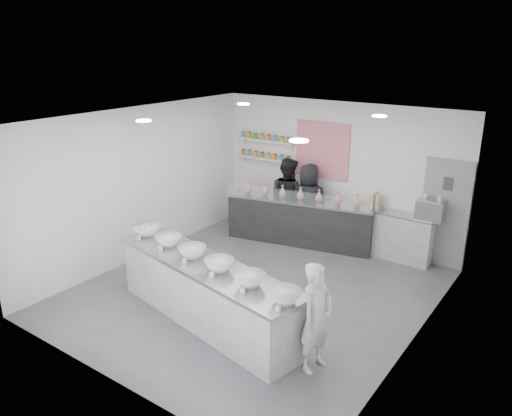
{
  "coord_description": "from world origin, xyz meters",
  "views": [
    {
      "loc": [
        4.52,
        -6.33,
        4.17
      ],
      "look_at": [
        -0.25,
        0.4,
        1.38
      ],
      "focal_mm": 35.0,
      "sensor_mm": 36.0,
      "label": 1
    }
  ],
  "objects_px": {
    "back_bar": "(300,222)",
    "espresso_ledge": "(400,237)",
    "espresso_machine": "(431,210)",
    "prep_counter": "(207,293)",
    "woman_prep": "(316,318)",
    "staff_left": "(287,197)",
    "staff_right": "(308,203)"
  },
  "relations": [
    {
      "from": "espresso_machine",
      "to": "staff_left",
      "type": "relative_size",
      "value": 0.28
    },
    {
      "from": "espresso_ledge",
      "to": "woman_prep",
      "type": "xyz_separation_m",
      "value": [
        0.34,
        -4.04,
        0.28
      ]
    },
    {
      "from": "prep_counter",
      "to": "woman_prep",
      "type": "height_order",
      "value": "woman_prep"
    },
    {
      "from": "prep_counter",
      "to": "espresso_ledge",
      "type": "height_order",
      "value": "prep_counter"
    },
    {
      "from": "espresso_ledge",
      "to": "woman_prep",
      "type": "distance_m",
      "value": 4.06
    },
    {
      "from": "staff_right",
      "to": "espresso_ledge",
      "type": "bearing_deg",
      "value": 162.47
    },
    {
      "from": "espresso_ledge",
      "to": "woman_prep",
      "type": "relative_size",
      "value": 0.85
    },
    {
      "from": "prep_counter",
      "to": "espresso_machine",
      "type": "xyz_separation_m",
      "value": [
        2.13,
        3.99,
        0.65
      ]
    },
    {
      "from": "espresso_ledge",
      "to": "espresso_machine",
      "type": "xyz_separation_m",
      "value": [
        0.54,
        0.0,
        0.67
      ]
    },
    {
      "from": "espresso_ledge",
      "to": "woman_prep",
      "type": "height_order",
      "value": "woman_prep"
    },
    {
      "from": "espresso_machine",
      "to": "staff_right",
      "type": "relative_size",
      "value": 0.29
    },
    {
      "from": "espresso_ledge",
      "to": "espresso_machine",
      "type": "distance_m",
      "value": 0.86
    },
    {
      "from": "espresso_ledge",
      "to": "espresso_machine",
      "type": "height_order",
      "value": "espresso_machine"
    },
    {
      "from": "prep_counter",
      "to": "staff_right",
      "type": "relative_size",
      "value": 2.1
    },
    {
      "from": "back_bar",
      "to": "staff_right",
      "type": "xyz_separation_m",
      "value": [
        0.06,
        0.25,
        0.37
      ]
    },
    {
      "from": "staff_right",
      "to": "prep_counter",
      "type": "bearing_deg",
      "value": 73.19
    },
    {
      "from": "espresso_machine",
      "to": "staff_left",
      "type": "bearing_deg",
      "value": -176.66
    },
    {
      "from": "back_bar",
      "to": "espresso_ledge",
      "type": "height_order",
      "value": "back_bar"
    },
    {
      "from": "prep_counter",
      "to": "espresso_machine",
      "type": "bearing_deg",
      "value": 72.85
    },
    {
      "from": "back_bar",
      "to": "espresso_ledge",
      "type": "relative_size",
      "value": 2.47
    },
    {
      "from": "back_bar",
      "to": "espresso_machine",
      "type": "relative_size",
      "value": 6.32
    },
    {
      "from": "prep_counter",
      "to": "espresso_machine",
      "type": "distance_m",
      "value": 4.57
    },
    {
      "from": "back_bar",
      "to": "espresso_machine",
      "type": "bearing_deg",
      "value": -2.67
    },
    {
      "from": "espresso_ledge",
      "to": "staff_right",
      "type": "relative_size",
      "value": 0.75
    },
    {
      "from": "back_bar",
      "to": "espresso_ledge",
      "type": "distance_m",
      "value": 2.08
    },
    {
      "from": "back_bar",
      "to": "staff_left",
      "type": "relative_size",
      "value": 1.78
    },
    {
      "from": "espresso_machine",
      "to": "woman_prep",
      "type": "distance_m",
      "value": 4.06
    },
    {
      "from": "staff_left",
      "to": "espresso_machine",
      "type": "bearing_deg",
      "value": -166.23
    },
    {
      "from": "woman_prep",
      "to": "staff_right",
      "type": "xyz_separation_m",
      "value": [
        -2.32,
        3.86,
        0.1
      ]
    },
    {
      "from": "woman_prep",
      "to": "staff_left",
      "type": "bearing_deg",
      "value": 43.08
    },
    {
      "from": "back_bar",
      "to": "staff_right",
      "type": "bearing_deg",
      "value": 64.96
    },
    {
      "from": "back_bar",
      "to": "woman_prep",
      "type": "distance_m",
      "value": 4.33
    }
  ]
}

